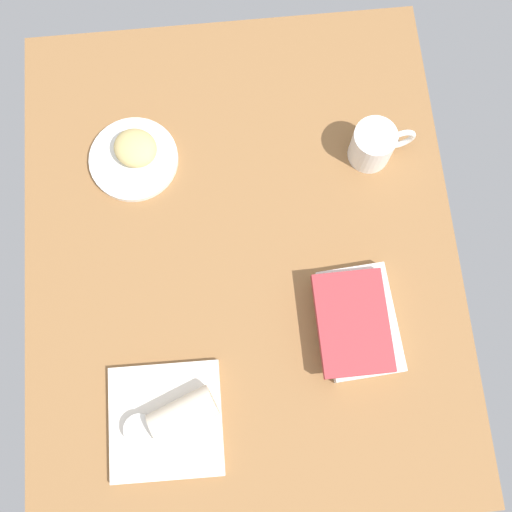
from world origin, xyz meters
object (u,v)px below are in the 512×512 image
object	(u,v)px
sauce_cup	(139,429)
coffee_mug	(373,145)
round_plate	(133,159)
scone_pastry	(135,148)
book_stack	(356,322)
breakfast_wrap	(182,414)
square_plate	(165,421)

from	to	relation	value
sauce_cup	coffee_mug	distance (cm)	74.25
round_plate	scone_pastry	world-z (taller)	scone_pastry
coffee_mug	sauce_cup	bearing A→B (deg)	-44.59
round_plate	coffee_mug	xyz separation A→B (cm)	(3.33, 51.10, 4.12)
sauce_cup	book_stack	xyz separation A→B (cm)	(-16.29, 43.79, 0.01)
coffee_mug	book_stack	bearing A→B (deg)	-12.82
sauce_cup	scone_pastry	bearing A→B (deg)	178.03
breakfast_wrap	scone_pastry	bearing A→B (deg)	165.33
sauce_cup	square_plate	bearing A→B (deg)	102.56
book_stack	coffee_mug	distance (cm)	37.55
coffee_mug	round_plate	bearing A→B (deg)	-93.73
round_plate	scone_pastry	bearing A→B (deg)	140.93
square_plate	scone_pastry	bearing A→B (deg)	-177.16
square_plate	book_stack	bearing A→B (deg)	111.31
sauce_cup	book_stack	size ratio (longest dim) A/B	0.25
scone_pastry	breakfast_wrap	bearing A→B (deg)	6.79
scone_pastry	round_plate	bearing A→B (deg)	-39.07
round_plate	book_stack	world-z (taller)	book_stack
scone_pastry	sauce_cup	bearing A→B (deg)	-1.97
square_plate	book_stack	size ratio (longest dim) A/B	0.95
breakfast_wrap	book_stack	distance (cm)	38.07
sauce_cup	breakfast_wrap	xyz separation A→B (cm)	(-1.91, 8.58, 1.78)
breakfast_wrap	round_plate	bearing A→B (deg)	166.48
round_plate	square_plate	bearing A→B (deg)	3.90
round_plate	square_plate	world-z (taller)	square_plate
square_plate	breakfast_wrap	world-z (taller)	breakfast_wrap
square_plate	sauce_cup	distance (cm)	5.30
round_plate	book_stack	xyz separation A→B (cm)	(39.90, 42.78, 2.17)
book_stack	coffee_mug	xyz separation A→B (cm)	(-36.57, 8.32, 1.94)
scone_pastry	sauce_cup	xyz separation A→B (cm)	(57.37, -1.97, -0.80)
round_plate	coffee_mug	size ratio (longest dim) A/B	1.37
square_plate	breakfast_wrap	bearing A→B (deg)	102.56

